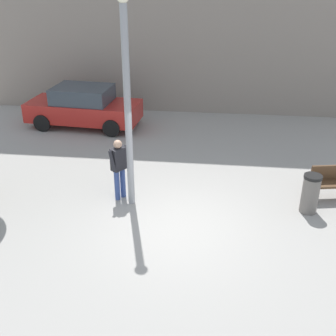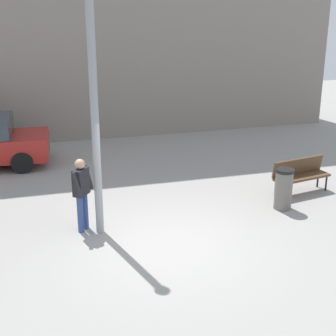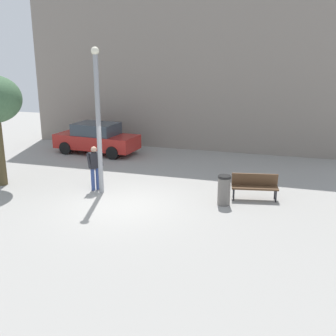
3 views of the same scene
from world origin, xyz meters
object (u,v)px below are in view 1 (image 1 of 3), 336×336
(person_by_lamppost, at_px, (119,165))
(trash_bin, at_px, (310,194))
(parked_car_red, at_px, (84,107))
(lamppost, at_px, (127,99))

(person_by_lamppost, relative_size, trash_bin, 1.63)
(person_by_lamppost, relative_size, parked_car_red, 0.39)
(lamppost, relative_size, person_by_lamppost, 3.10)
(lamppost, distance_m, parked_car_red, 6.49)
(person_by_lamppost, height_order, trash_bin, person_by_lamppost)
(trash_bin, bearing_deg, parked_car_red, 144.07)
(lamppost, height_order, person_by_lamppost, lamppost)
(lamppost, relative_size, parked_car_red, 1.20)
(lamppost, bearing_deg, trash_bin, 0.94)
(person_by_lamppost, distance_m, parked_car_red, 5.83)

